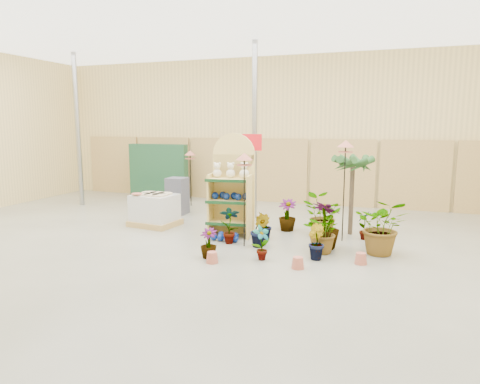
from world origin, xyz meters
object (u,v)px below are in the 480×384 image
object	(u,v)px
display_shelf	(232,189)
bird_table_front	(244,160)
pallet_stack	(155,210)
potted_plant_2	(322,231)

from	to	relation	value
display_shelf	bird_table_front	distance (m)	1.24
pallet_stack	bird_table_front	world-z (taller)	bird_table_front
bird_table_front	potted_plant_2	distance (m)	2.03
pallet_stack	bird_table_front	size ratio (longest dim) A/B	0.63
pallet_stack	potted_plant_2	distance (m)	4.25
display_shelf	potted_plant_2	world-z (taller)	display_shelf
bird_table_front	potted_plant_2	bearing A→B (deg)	3.23
display_shelf	bird_table_front	size ratio (longest dim) A/B	1.19
pallet_stack	bird_table_front	distance (m)	3.12
display_shelf	bird_table_front	xyz separation A→B (m)	(0.56, -0.84, 0.72)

